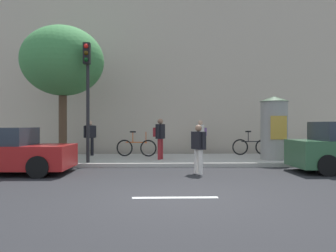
# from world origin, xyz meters

# --- Properties ---
(ground_plane) EXTENTS (80.00, 80.00, 0.00)m
(ground_plane) POSITION_xyz_m (0.00, 0.00, 0.00)
(ground_plane) COLOR #232326
(sidewalk_curb) EXTENTS (36.00, 4.00, 0.15)m
(sidewalk_curb) POSITION_xyz_m (0.00, 7.00, 0.07)
(sidewalk_curb) COLOR #B2ADA3
(sidewalk_curb) RESTS_ON ground_plane
(lane_markings) EXTENTS (25.80, 0.16, 0.01)m
(lane_markings) POSITION_xyz_m (0.00, 0.00, 0.00)
(lane_markings) COLOR silver
(lane_markings) RESTS_ON ground_plane
(building_backdrop) EXTENTS (36.00, 5.00, 8.90)m
(building_backdrop) POSITION_xyz_m (0.00, 12.00, 4.45)
(building_backdrop) COLOR #B7A893
(building_backdrop) RESTS_ON ground_plane
(traffic_light) EXTENTS (0.24, 0.45, 4.29)m
(traffic_light) POSITION_xyz_m (-2.91, 5.24, 3.04)
(traffic_light) COLOR black
(traffic_light) RESTS_ON sidewalk_curb
(poster_column) EXTENTS (1.15, 1.15, 2.49)m
(poster_column) POSITION_xyz_m (4.22, 6.30, 1.41)
(poster_column) COLOR gray
(poster_column) RESTS_ON sidewalk_curb
(street_tree) EXTENTS (3.24, 3.24, 5.28)m
(street_tree) POSITION_xyz_m (-4.15, 6.61, 4.03)
(street_tree) COLOR #4C3826
(street_tree) RESTS_ON sidewalk_curb
(pedestrian_in_red_top) EXTENTS (0.43, 0.62, 1.52)m
(pedestrian_in_red_top) POSITION_xyz_m (0.89, 3.40, 0.89)
(pedestrian_in_red_top) COLOR silver
(pedestrian_in_red_top) RESTS_ON ground_plane
(pedestrian_with_backpack) EXTENTS (0.51, 0.40, 1.55)m
(pedestrian_with_backpack) POSITION_xyz_m (-3.39, 8.17, 1.04)
(pedestrian_with_backpack) COLOR black
(pedestrian_with_backpack) RESTS_ON sidewalk_curb
(pedestrian_near_pole) EXTENTS (0.48, 0.59, 1.61)m
(pedestrian_near_pole) POSITION_xyz_m (-0.30, 6.45, 1.11)
(pedestrian_near_pole) COLOR maroon
(pedestrian_near_pole) RESTS_ON sidewalk_curb
(pedestrian_in_dark_shirt) EXTENTS (0.44, 0.60, 1.57)m
(pedestrian_in_dark_shirt) POSITION_xyz_m (1.58, 8.45, 1.08)
(pedestrian_in_dark_shirt) COLOR silver
(pedestrian_in_dark_shirt) RESTS_ON sidewalk_curb
(bicycle_leaning) EXTENTS (1.75, 0.36, 1.09)m
(bicycle_leaning) POSITION_xyz_m (-1.30, 7.71, 0.54)
(bicycle_leaning) COLOR black
(bicycle_leaning) RESTS_ON sidewalk_curb
(bicycle_upright) EXTENTS (1.77, 0.10, 1.09)m
(bicycle_upright) POSITION_xyz_m (3.85, 8.22, 0.54)
(bicycle_upright) COLOR black
(bicycle_upright) RESTS_ON sidewalk_curb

